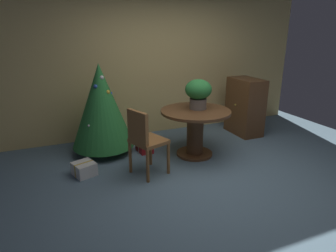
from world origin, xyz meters
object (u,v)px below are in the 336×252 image
at_px(holiday_tree, 101,106).
at_px(round_dining_table, 195,126).
at_px(wooden_chair_left_near, 145,139).
at_px(wooden_cabinet, 245,106).
at_px(gift_box_red, 144,147).
at_px(flower_vase, 198,92).
at_px(gift_box_cream, 84,169).

bearing_deg(holiday_tree, round_dining_table, -26.46).
bearing_deg(wooden_chair_left_near, wooden_cabinet, 21.69).
xyz_separation_m(round_dining_table, wooden_chair_left_near, (-0.94, -0.34, 0.05)).
distance_m(gift_box_red, wooden_cabinet, 2.12).
bearing_deg(flower_vase, wooden_chair_left_near, -158.18).
relative_size(flower_vase, holiday_tree, 0.32).
relative_size(gift_box_cream, wooden_cabinet, 0.34).
bearing_deg(flower_vase, wooden_cabinet, 21.58).
distance_m(round_dining_table, gift_box_cream, 1.78).
bearing_deg(gift_box_red, wooden_cabinet, 3.89).
bearing_deg(gift_box_red, holiday_tree, 159.96).
bearing_deg(round_dining_table, wooden_cabinet, 22.84).
bearing_deg(flower_vase, gift_box_red, 154.50).
distance_m(flower_vase, gift_box_cream, 2.02).
xyz_separation_m(round_dining_table, wooden_cabinet, (1.36, 0.57, 0.04)).
bearing_deg(wooden_chair_left_near, flower_vase, 21.82).
bearing_deg(holiday_tree, wooden_chair_left_near, -69.40).
relative_size(round_dining_table, holiday_tree, 0.75).
height_order(gift_box_red, wooden_cabinet, wooden_cabinet).
relative_size(flower_vase, gift_box_cream, 1.29).
xyz_separation_m(gift_box_cream, wooden_cabinet, (3.09, 0.61, 0.44)).
xyz_separation_m(flower_vase, wooden_cabinet, (1.29, 0.51, -0.48)).
bearing_deg(flower_vase, gift_box_cream, -176.91).
bearing_deg(gift_box_red, round_dining_table, -31.56).
relative_size(holiday_tree, gift_box_cream, 4.05).
height_order(wooden_chair_left_near, gift_box_red, wooden_chair_left_near).
bearing_deg(wooden_cabinet, gift_box_cream, -168.89).
bearing_deg(wooden_chair_left_near, round_dining_table, 20.00).
relative_size(holiday_tree, gift_box_red, 4.40).
bearing_deg(wooden_chair_left_near, gift_box_red, 72.74).
distance_m(wooden_chair_left_near, gift_box_red, 0.93).
distance_m(wooden_chair_left_near, holiday_tree, 1.10).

